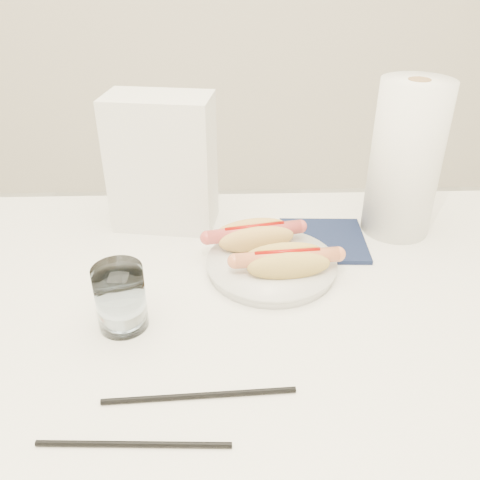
{
  "coord_description": "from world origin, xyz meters",
  "views": [
    {
      "loc": [
        0.03,
        -0.55,
        1.21
      ],
      "look_at": [
        0.05,
        0.1,
        0.82
      ],
      "focal_mm": 38.35,
      "sensor_mm": 36.0,
      "label": 1
    }
  ],
  "objects_px": {
    "plate": "(271,267)",
    "water_glass": "(121,298)",
    "hotdog_left": "(254,235)",
    "table": "(205,353)",
    "hotdog_right": "(287,261)",
    "paper_towel_roll": "(405,160)",
    "napkin_box": "(162,163)"
  },
  "relations": [
    {
      "from": "plate",
      "to": "water_glass",
      "type": "distance_m",
      "value": 0.25
    },
    {
      "from": "hotdog_left",
      "to": "table",
      "type": "bearing_deg",
      "value": -126.89
    },
    {
      "from": "hotdog_right",
      "to": "water_glass",
      "type": "height_order",
      "value": "water_glass"
    },
    {
      "from": "table",
      "to": "hotdog_right",
      "type": "xyz_separation_m",
      "value": [
        0.12,
        0.09,
        0.1
      ]
    },
    {
      "from": "table",
      "to": "paper_towel_roll",
      "type": "height_order",
      "value": "paper_towel_roll"
    },
    {
      "from": "hotdog_left",
      "to": "hotdog_right",
      "type": "height_order",
      "value": "same"
    },
    {
      "from": "paper_towel_roll",
      "to": "table",
      "type": "bearing_deg",
      "value": -143.6
    },
    {
      "from": "napkin_box",
      "to": "paper_towel_roll",
      "type": "xyz_separation_m",
      "value": [
        0.41,
        -0.03,
        0.02
      ]
    },
    {
      "from": "water_glass",
      "to": "paper_towel_roll",
      "type": "bearing_deg",
      "value": 29.62
    },
    {
      "from": "napkin_box",
      "to": "water_glass",
      "type": "bearing_deg",
      "value": -87.52
    },
    {
      "from": "table",
      "to": "water_glass",
      "type": "distance_m",
      "value": 0.15
    },
    {
      "from": "plate",
      "to": "napkin_box",
      "type": "height_order",
      "value": "napkin_box"
    },
    {
      "from": "hotdog_right",
      "to": "paper_towel_roll",
      "type": "distance_m",
      "value": 0.28
    },
    {
      "from": "water_glass",
      "to": "paper_towel_roll",
      "type": "distance_m",
      "value": 0.52
    },
    {
      "from": "plate",
      "to": "napkin_box",
      "type": "relative_size",
      "value": 0.84
    },
    {
      "from": "hotdog_left",
      "to": "water_glass",
      "type": "height_order",
      "value": "water_glass"
    },
    {
      "from": "plate",
      "to": "water_glass",
      "type": "xyz_separation_m",
      "value": [
        -0.21,
        -0.12,
        0.04
      ]
    },
    {
      "from": "napkin_box",
      "to": "hotdog_right",
      "type": "bearing_deg",
      "value": -35.12
    },
    {
      "from": "table",
      "to": "plate",
      "type": "bearing_deg",
      "value": 49.02
    },
    {
      "from": "hotdog_left",
      "to": "paper_towel_roll",
      "type": "relative_size",
      "value": 0.6
    },
    {
      "from": "table",
      "to": "water_glass",
      "type": "bearing_deg",
      "value": -177.55
    },
    {
      "from": "hotdog_right",
      "to": "water_glass",
      "type": "distance_m",
      "value": 0.25
    },
    {
      "from": "hotdog_left",
      "to": "hotdog_right",
      "type": "relative_size",
      "value": 1.0
    },
    {
      "from": "water_glass",
      "to": "hotdog_left",
      "type": "bearing_deg",
      "value": 42.77
    },
    {
      "from": "paper_towel_roll",
      "to": "hotdog_left",
      "type": "bearing_deg",
      "value": -162.8
    },
    {
      "from": "table",
      "to": "hotdog_right",
      "type": "height_order",
      "value": "hotdog_right"
    },
    {
      "from": "table",
      "to": "water_glass",
      "type": "xyz_separation_m",
      "value": [
        -0.11,
        -0.0,
        0.11
      ]
    },
    {
      "from": "plate",
      "to": "paper_towel_roll",
      "type": "height_order",
      "value": "paper_towel_roll"
    },
    {
      "from": "hotdog_right",
      "to": "paper_towel_roll",
      "type": "xyz_separation_m",
      "value": [
        0.21,
        0.16,
        0.1
      ]
    },
    {
      "from": "table",
      "to": "hotdog_right",
      "type": "bearing_deg",
      "value": 36.19
    },
    {
      "from": "table",
      "to": "paper_towel_roll",
      "type": "relative_size",
      "value": 4.52
    },
    {
      "from": "table",
      "to": "paper_towel_roll",
      "type": "bearing_deg",
      "value": 36.4
    }
  ]
}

